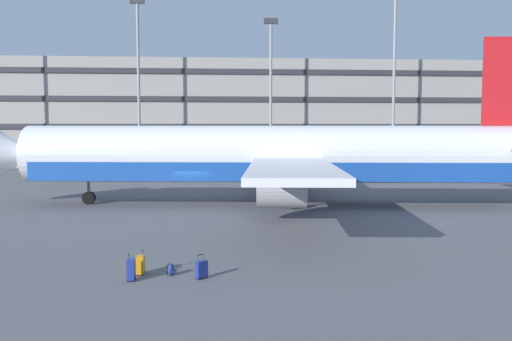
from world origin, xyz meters
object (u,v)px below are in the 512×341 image
object	(u,v)px
suitcase_small	(131,269)
suitcase_upright	(201,269)
airliner	(279,157)
suitcase_laid_flat	(141,264)
backpack_black	(171,270)

from	to	relation	value
suitcase_small	suitcase_upright	world-z (taller)	suitcase_small
suitcase_upright	airliner	bearing A→B (deg)	74.65
suitcase_small	suitcase_laid_flat	xyz separation A→B (m)	(0.22, 0.77, -0.03)
suitcase_laid_flat	airliner	bearing A→B (deg)	67.36
airliner	backpack_black	world-z (taller)	airliner
suitcase_laid_flat	suitcase_small	bearing A→B (deg)	-106.31
airliner	suitcase_laid_flat	bearing A→B (deg)	-112.64
suitcase_upright	suitcase_laid_flat	bearing A→B (deg)	162.69
airliner	suitcase_small	xyz separation A→B (m)	(-7.33, -17.81, -2.96)
suitcase_small	backpack_black	world-z (taller)	suitcase_small
suitcase_laid_flat	backpack_black	size ratio (longest dim) A/B	1.88
suitcase_laid_flat	suitcase_upright	distance (m)	2.35
suitcase_small	backpack_black	size ratio (longest dim) A/B	1.96
suitcase_small	suitcase_laid_flat	distance (m)	0.80
suitcase_small	airliner	bearing A→B (deg)	67.62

